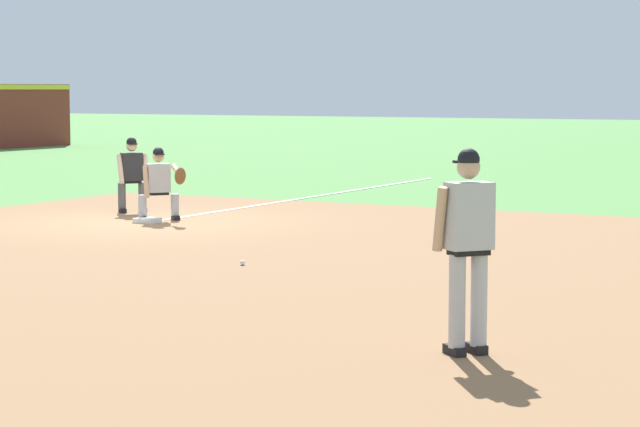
{
  "coord_description": "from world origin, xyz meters",
  "views": [
    {
      "loc": [
        -17.99,
        -13.29,
        2.38
      ],
      "look_at": [
        -5.38,
        -6.44,
        0.95
      ],
      "focal_mm": 70.0,
      "sensor_mm": 36.0,
      "label": 1
    }
  ],
  "objects_px": {
    "baseball": "(243,263)",
    "first_baseman": "(160,181)",
    "pitcher": "(468,238)",
    "first_base_bag": "(147,220)",
    "umpire": "(132,172)"
  },
  "relations": [
    {
      "from": "baseball",
      "to": "first_baseman",
      "type": "distance_m",
      "value": 6.08
    },
    {
      "from": "baseball",
      "to": "pitcher",
      "type": "height_order",
      "value": "pitcher"
    },
    {
      "from": "first_base_bag",
      "to": "umpire",
      "type": "xyz_separation_m",
      "value": [
        1.41,
        1.39,
        0.75
      ]
    },
    {
      "from": "first_baseman",
      "to": "umpire",
      "type": "distance_m",
      "value": 1.75
    },
    {
      "from": "baseball",
      "to": "first_baseman",
      "type": "bearing_deg",
      "value": 46.25
    },
    {
      "from": "pitcher",
      "to": "umpire",
      "type": "height_order",
      "value": "pitcher"
    },
    {
      "from": "first_base_bag",
      "to": "first_baseman",
      "type": "bearing_deg",
      "value": -2.78
    },
    {
      "from": "pitcher",
      "to": "first_baseman",
      "type": "relative_size",
      "value": 1.39
    },
    {
      "from": "first_base_bag",
      "to": "umpire",
      "type": "relative_size",
      "value": 0.26
    },
    {
      "from": "first_base_bag",
      "to": "pitcher",
      "type": "xyz_separation_m",
      "value": [
        -7.65,
        -9.18,
        1.01
      ]
    },
    {
      "from": "pitcher",
      "to": "umpire",
      "type": "relative_size",
      "value": 1.27
    },
    {
      "from": "first_base_bag",
      "to": "pitcher",
      "type": "distance_m",
      "value": 11.99
    },
    {
      "from": "pitcher",
      "to": "first_baseman",
      "type": "distance_m",
      "value": 12.19
    },
    {
      "from": "baseball",
      "to": "umpire",
      "type": "distance_m",
      "value": 7.81
    },
    {
      "from": "umpire",
      "to": "first_baseman",
      "type": "bearing_deg",
      "value": -125.94
    }
  ]
}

